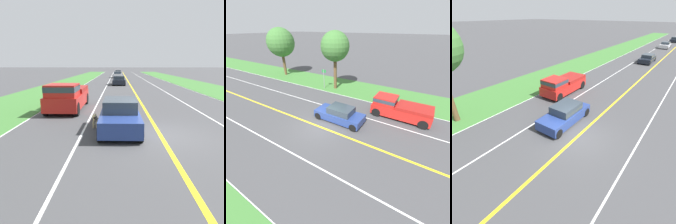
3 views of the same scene
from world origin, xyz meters
The scene contains 12 objects.
ground_plane centered at (0.00, 0.00, 0.00)m, with size 400.00×400.00×0.00m, color #424244.
centre_divider_line centered at (0.00, 0.00, 0.00)m, with size 0.18×160.00×0.01m, color yellow.
lane_edge_line_right centered at (7.00, 0.00, 0.00)m, with size 0.14×160.00×0.01m, color white.
lane_dash_same_dir centered at (3.50, 0.00, 0.00)m, with size 0.10×160.00×0.01m, color white.
lane_dash_oncoming centered at (-3.50, 0.00, 0.00)m, with size 0.10×160.00×0.01m, color white.
grass_verge_right centered at (10.00, 0.00, 0.01)m, with size 6.00×160.00×0.03m, color #3D7533.
ego_car centered at (1.78, -0.98, 0.67)m, with size 1.85×4.48×1.43m.
dog centered at (3.01, -1.17, 0.46)m, with size 0.28×1.22×0.75m.
pickup_truck centered at (5.29, -5.35, 0.95)m, with size 2.12×5.25×1.87m.
car_trailing_near centered at (1.71, -24.27, 0.63)m, with size 1.93×4.48×1.32m.
car_trailing_mid centered at (1.97, -41.49, 0.65)m, with size 1.94×4.42×1.39m.
car_trailing_far centered at (1.81, -54.42, 0.64)m, with size 1.85×4.38×1.35m.
Camera 3 is at (-4.90, 8.14, 7.27)m, focal length 28.00 mm.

